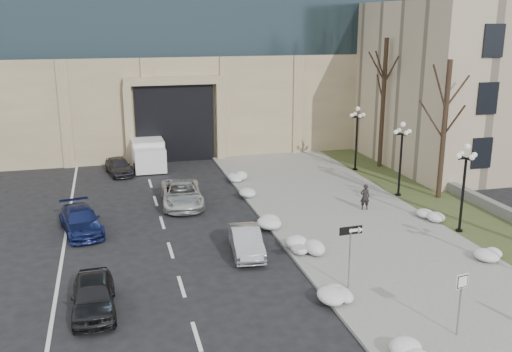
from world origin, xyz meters
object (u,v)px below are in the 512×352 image
Objects in this scene: car_d at (182,194)px; pedestrian at (365,197)px; car_a at (93,296)px; car_b at (246,241)px; car_e at (119,166)px; keep_sign at (461,292)px; lamppost_b at (465,176)px; lamppost_d at (357,130)px; car_c at (81,221)px; box_truck at (147,152)px; one_way_sign at (355,238)px; lamppost_c at (401,149)px.

pedestrian is (10.05, -3.84, 0.18)m from car_d.
car_a reaches higher than car_b.
car_e is 1.53× the size of keep_sign.
lamppost_d is (0.00, 13.00, 0.00)m from lamppost_b.
lamppost_d is (3.28, 8.55, 2.19)m from pedestrian.
car_c reaches higher than car_e.
car_c is at bearing -111.78° from car_e.
box_truck is (-11.28, 14.39, 0.14)m from pedestrian.
car_b is at bearing 29.12° from car_a.
car_d is at bearing 108.92° from one_way_sign.
lamppost_c is at bearing -41.27° from car_e.
one_way_sign is at bearing -74.98° from box_truck.
keep_sign is (12.24, -5.12, 1.09)m from car_a.
lamppost_d is (16.76, -3.45, 2.45)m from car_e.
box_truck is at bearing 158.14° from lamppost_d.
lamppost_b is at bearing -52.78° from box_truck.
lamppost_b is at bearing -28.58° from car_d.
lamppost_b is (6.03, 8.89, 1.30)m from keep_sign.
one_way_sign is at bearing -114.62° from lamppost_d.
pedestrian reaches higher than car_c.
pedestrian is 9.42m from lamppost_d.
lamppost_d reaches higher than car_c.
car_a is at bearing -150.67° from lamppost_c.
keep_sign is (5.34, -9.05, 1.13)m from car_b.
car_d is 1.06× the size of lamppost_b.
car_a reaches higher than car_c.
car_a is 0.79× the size of car_d.
lamppost_b is (8.06, 4.59, 0.77)m from one_way_sign.
car_b is 17.15m from car_e.
one_way_sign is 13.73m from lamppost_c.
keep_sign is at bearing -53.85° from car_b.
lamppost_b is at bearing -90.00° from lamppost_d.
keep_sign is (10.73, -25.34, 1.14)m from car_e.
car_e is 0.77× the size of lamppost_d.
box_truck reaches higher than car_d.
lamppost_d is (0.00, 6.50, 0.00)m from lamppost_c.
car_b is 8.36m from car_d.
car_d is 3.32× the size of pedestrian.
car_a is 0.89× the size of car_c.
lamppost_b reaches higher than car_a.
car_b is (6.90, 3.93, -0.04)m from car_a.
car_a is 8.90m from car_c.
lamppost_d reaches higher than box_truck.
car_d is 0.76× the size of box_truck.
lamppost_d reaches higher than car_d.
pedestrian is at bearing -52.39° from box_truck.
car_d reaches higher than car_e.
pedestrian is 0.32× the size of lamppost_d.
box_truck reaches higher than car_c.
car_d is at bearing -83.81° from box_truck.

